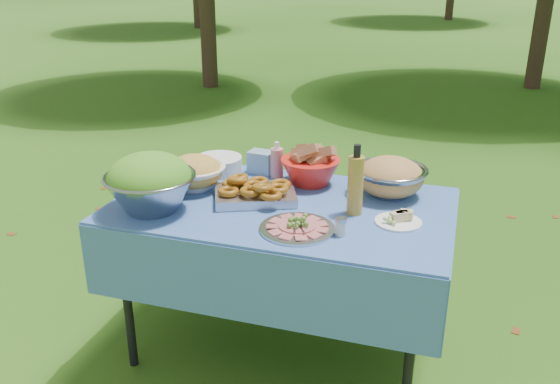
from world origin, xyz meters
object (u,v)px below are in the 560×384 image
(bread_bowl, at_px, (311,165))
(oil_bottle, at_px, (356,180))
(charcuterie_platter, at_px, (297,222))
(pasta_bowl_steel, at_px, (390,176))
(salad_bowl, at_px, (150,182))
(picnic_table, at_px, (282,280))
(plate_stack, at_px, (219,164))

(bread_bowl, bearing_deg, oil_bottle, -46.53)
(oil_bottle, bearing_deg, charcuterie_platter, -128.76)
(bread_bowl, bearing_deg, pasta_bowl_steel, -3.50)
(salad_bowl, height_order, bread_bowl, salad_bowl)
(picnic_table, xyz_separation_m, plate_stack, (-0.43, 0.30, 0.42))
(salad_bowl, bearing_deg, pasta_bowl_steel, 27.32)
(oil_bottle, bearing_deg, bread_bowl, 133.47)
(salad_bowl, bearing_deg, charcuterie_platter, -0.13)
(pasta_bowl_steel, relative_size, oil_bottle, 1.08)
(picnic_table, bearing_deg, bread_bowl, 79.07)
(bread_bowl, distance_m, oil_bottle, 0.39)
(bread_bowl, relative_size, charcuterie_platter, 0.93)
(bread_bowl, distance_m, pasta_bowl_steel, 0.38)
(plate_stack, bearing_deg, pasta_bowl_steel, -3.10)
(plate_stack, xyz_separation_m, oil_bottle, (0.75, -0.30, 0.11))
(salad_bowl, bearing_deg, bread_bowl, 42.14)
(bread_bowl, height_order, pasta_bowl_steel, bread_bowl)
(bread_bowl, bearing_deg, plate_stack, 177.21)
(plate_stack, relative_size, oil_bottle, 0.78)
(bread_bowl, relative_size, pasta_bowl_steel, 0.86)
(pasta_bowl_steel, bearing_deg, salad_bowl, -152.68)
(pasta_bowl_steel, height_order, oil_bottle, oil_bottle)
(charcuterie_platter, bearing_deg, oil_bottle, 51.24)
(plate_stack, height_order, charcuterie_platter, plate_stack)
(bread_bowl, relative_size, oil_bottle, 0.93)
(oil_bottle, bearing_deg, picnic_table, 179.88)
(charcuterie_platter, relative_size, oil_bottle, 1.00)
(salad_bowl, bearing_deg, plate_stack, 81.27)
(plate_stack, distance_m, oil_bottle, 0.81)
(picnic_table, distance_m, salad_bowl, 0.75)
(plate_stack, bearing_deg, picnic_table, -35.45)
(plate_stack, bearing_deg, charcuterie_platter, -43.48)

